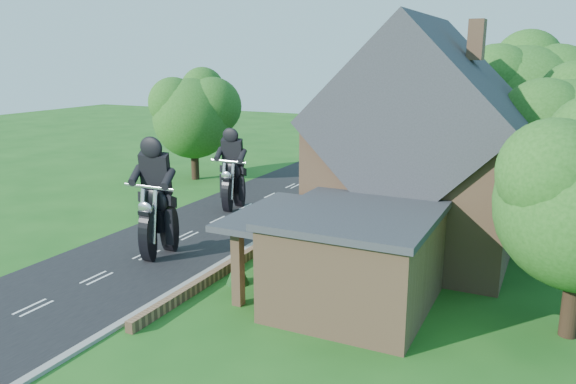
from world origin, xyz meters
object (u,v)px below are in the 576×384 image
at_px(motorcycle_follow, 234,197).
at_px(annex, 353,257).
at_px(garden_wall, 284,233).
at_px(motorcycle_lead, 159,239).
at_px(house, 420,155).

bearing_deg(motorcycle_follow, annex, 138.82).
bearing_deg(motorcycle_follow, garden_wall, 146.09).
relative_size(garden_wall, motorcycle_lead, 12.86).
distance_m(garden_wall, motorcycle_lead, 6.12).
distance_m(garden_wall, motorcycle_follow, 5.79).
height_order(garden_wall, motorcycle_lead, motorcycle_lead).
bearing_deg(house, motorcycle_follow, 168.69).
relative_size(garden_wall, house, 2.15).
distance_m(annex, motorcycle_lead, 9.30).
relative_size(garden_wall, motorcycle_follow, 14.54).
relative_size(motorcycle_lead, motorcycle_follow, 1.13).
bearing_deg(motorcycle_follow, house, 168.46).
bearing_deg(garden_wall, motorcycle_lead, -126.57).
relative_size(house, annex, 1.45).
bearing_deg(motorcycle_lead, annex, 174.11).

